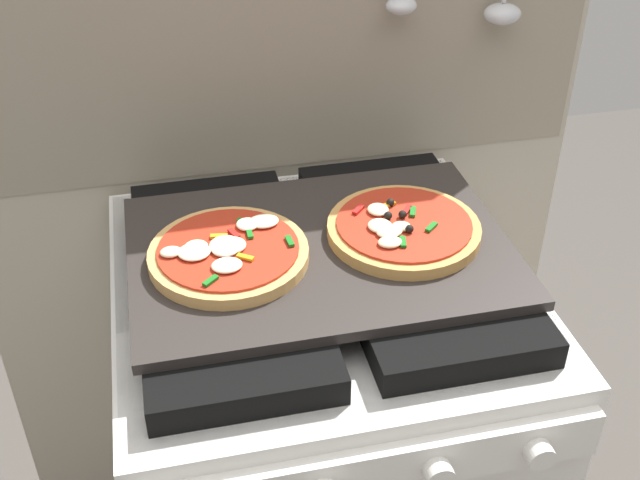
{
  "coord_description": "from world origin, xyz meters",
  "views": [
    {
      "loc": [
        -0.2,
        -0.9,
        1.57
      ],
      "look_at": [
        0.0,
        0.0,
        0.93
      ],
      "focal_mm": 44.67,
      "sensor_mm": 36.0,
      "label": 1
    }
  ],
  "objects": [
    {
      "name": "kitchen_backsplash",
      "position": [
        0.0,
        0.33,
        0.79
      ],
      "size": [
        1.1,
        0.09,
        1.55
      ],
      "color": "#B2A893",
      "rests_on": "ground_plane"
    },
    {
      "name": "stove",
      "position": [
        -0.0,
        -0.0,
        0.45
      ],
      "size": [
        0.6,
        0.64,
        0.9
      ],
      "color": "white",
      "rests_on": "ground_plane"
    },
    {
      "name": "baking_tray",
      "position": [
        0.0,
        0.0,
        0.91
      ],
      "size": [
        0.54,
        0.38,
        0.02
      ],
      "primitive_type": "cube",
      "color": "#2D2826",
      "rests_on": "stove"
    },
    {
      "name": "pizza_left",
      "position": [
        -0.13,
        -0.01,
        0.93
      ],
      "size": [
        0.22,
        0.22,
        0.03
      ],
      "color": "tan",
      "rests_on": "baking_tray"
    },
    {
      "name": "pizza_right",
      "position": [
        0.12,
        -0.0,
        0.93
      ],
      "size": [
        0.22,
        0.22,
        0.03
      ],
      "color": "tan",
      "rests_on": "baking_tray"
    }
  ]
}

